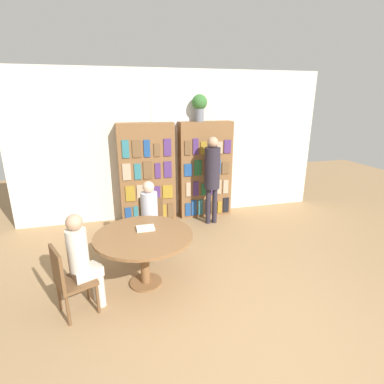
% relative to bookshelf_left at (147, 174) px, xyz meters
% --- Properties ---
extents(ground_plane, '(16.00, 16.00, 0.00)m').
position_rel_bookshelf_left_xyz_m(ground_plane, '(0.61, -3.74, -0.99)').
color(ground_plane, '#9E7A51').
extents(wall_back, '(6.40, 0.07, 3.00)m').
position_rel_bookshelf_left_xyz_m(wall_back, '(0.61, 0.19, 0.51)').
color(wall_back, beige).
rests_on(wall_back, ground_plane).
extents(bookshelf_left, '(1.10, 0.34, 2.00)m').
position_rel_bookshelf_left_xyz_m(bookshelf_left, '(0.00, 0.00, 0.00)').
color(bookshelf_left, brown).
rests_on(bookshelf_left, ground_plane).
extents(bookshelf_right, '(1.10, 0.34, 2.00)m').
position_rel_bookshelf_left_xyz_m(bookshelf_right, '(1.22, 0.00, 0.00)').
color(bookshelf_right, brown).
rests_on(bookshelf_right, ground_plane).
extents(flower_vase, '(0.30, 0.30, 0.52)m').
position_rel_bookshelf_left_xyz_m(flower_vase, '(1.09, 0.01, 1.32)').
color(flower_vase, slate).
rests_on(flower_vase, bookshelf_right).
extents(reading_table, '(1.29, 1.29, 0.75)m').
position_rel_bookshelf_left_xyz_m(reading_table, '(-0.33, -2.28, -0.36)').
color(reading_table, brown).
rests_on(reading_table, ground_plane).
extents(chair_near_camera, '(0.53, 0.53, 0.88)m').
position_rel_bookshelf_left_xyz_m(chair_near_camera, '(-1.23, -2.67, -0.51)').
color(chair_near_camera, brown).
rests_on(chair_near_camera, ground_plane).
extents(chair_left_side, '(0.48, 0.48, 0.88)m').
position_rel_bookshelf_left_xyz_m(chair_left_side, '(-0.12, -1.31, -0.51)').
color(chair_left_side, brown).
rests_on(chair_left_side, ground_plane).
extents(seated_reader_left, '(0.33, 0.39, 1.23)m').
position_rel_bookshelf_left_xyz_m(seated_reader_left, '(-0.16, -1.49, -0.30)').
color(seated_reader_left, '#B2B7C6').
rests_on(seated_reader_left, ground_plane).
extents(seated_reader_right, '(0.39, 0.34, 1.24)m').
position_rel_bookshelf_left_xyz_m(seated_reader_right, '(-1.06, -2.59, -0.31)').
color(seated_reader_right, beige).
rests_on(seated_reader_right, ground_plane).
extents(librarian_standing, '(0.30, 0.57, 1.75)m').
position_rel_bookshelf_left_xyz_m(librarian_standing, '(1.21, -0.50, 0.08)').
color(librarian_standing, '#28232D').
rests_on(librarian_standing, ground_plane).
extents(open_book_on_table, '(0.24, 0.18, 0.03)m').
position_rel_bookshelf_left_xyz_m(open_book_on_table, '(-0.28, -2.13, -0.23)').
color(open_book_on_table, silver).
rests_on(open_book_on_table, reading_table).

